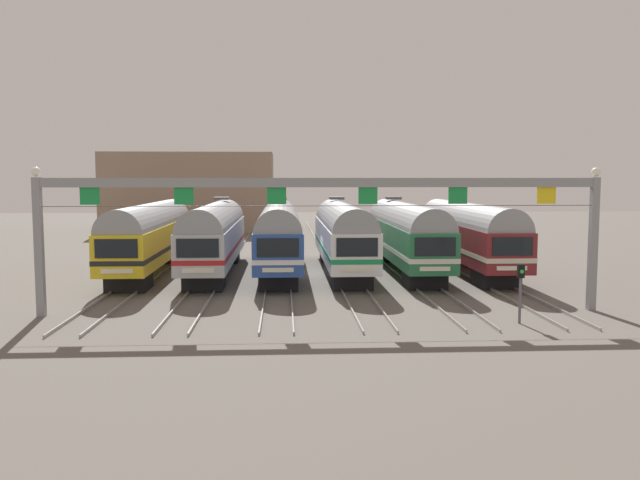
% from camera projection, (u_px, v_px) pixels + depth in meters
% --- Properties ---
extents(ground_plane, '(160.00, 160.00, 0.00)m').
position_uv_depth(ground_plane, '(311.00, 273.00, 45.03)').
color(ground_plane, '#5B564F').
extents(track_bed, '(23.13, 70.00, 0.15)m').
position_uv_depth(track_bed, '(303.00, 246.00, 61.93)').
color(track_bed, gray).
rests_on(track_bed, ground).
extents(commuter_train_yellow, '(2.88, 18.06, 4.77)m').
position_uv_depth(commuter_train_yellow, '(150.00, 234.00, 44.19)').
color(commuter_train_yellow, gold).
rests_on(commuter_train_yellow, ground).
extents(commuter_train_stainless, '(2.88, 18.06, 5.05)m').
position_uv_depth(commuter_train_stainless, '(215.00, 234.00, 44.43)').
color(commuter_train_stainless, '#B2B5BA').
rests_on(commuter_train_stainless, ground).
extents(commuter_train_blue, '(2.88, 18.06, 5.05)m').
position_uv_depth(commuter_train_blue, '(279.00, 234.00, 44.66)').
color(commuter_train_blue, '#284C9E').
rests_on(commuter_train_blue, ground).
extents(commuter_train_white, '(2.88, 18.06, 5.05)m').
position_uv_depth(commuter_train_white, '(342.00, 234.00, 44.90)').
color(commuter_train_white, white).
rests_on(commuter_train_white, ground).
extents(commuter_train_green, '(2.88, 18.06, 5.05)m').
position_uv_depth(commuter_train_green, '(405.00, 233.00, 45.14)').
color(commuter_train_green, '#236B42').
rests_on(commuter_train_green, ground).
extents(commuter_train_maroon, '(2.88, 18.06, 4.77)m').
position_uv_depth(commuter_train_maroon, '(467.00, 233.00, 45.37)').
color(commuter_train_maroon, maroon).
rests_on(commuter_train_maroon, ground).
extents(catenary_gantry, '(26.86, 0.44, 6.97)m').
position_uv_depth(catenary_gantry, '(322.00, 201.00, 31.11)').
color(catenary_gantry, gray).
rests_on(catenary_gantry, ground).
extents(yard_signal_mast, '(0.28, 0.35, 2.71)m').
position_uv_depth(yard_signal_mast, '(521.00, 281.00, 29.17)').
color(yard_signal_mast, '#59595E').
rests_on(yard_signal_mast, ground).
extents(maintenance_building, '(20.32, 10.00, 9.52)m').
position_uv_depth(maintenance_building, '(191.00, 192.00, 81.64)').
color(maintenance_building, gray).
rests_on(maintenance_building, ground).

